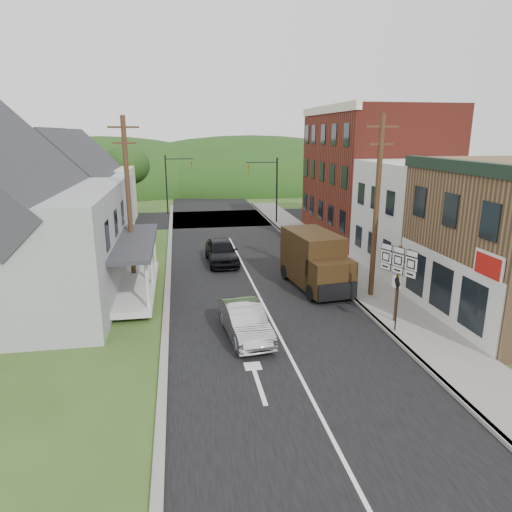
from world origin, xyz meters
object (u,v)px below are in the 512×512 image
route_sign_cluster (398,273)px  warning_sign (397,295)px  silver_sedan (245,322)px  delivery_van (315,261)px  dark_sedan (222,251)px

route_sign_cluster → warning_sign: 1.21m
silver_sedan → warning_sign: (6.20, -0.71, 1.02)m
route_sign_cluster → delivery_van: bearing=89.1°
dark_sedan → route_sign_cluster: 12.80m
silver_sedan → route_sign_cluster: bearing=-4.2°
delivery_van → route_sign_cluster: (2.02, -5.28, 0.84)m
silver_sedan → delivery_van: (4.61, 5.51, 0.82)m
dark_sedan → silver_sedan: bearing=-92.5°
dark_sedan → route_sign_cluster: (6.50, -10.91, 1.56)m
dark_sedan → delivery_van: 7.23m
delivery_van → warning_sign: delivery_van is taller
route_sign_cluster → warning_sign: (-0.44, -0.93, -0.64)m
dark_sedan → delivery_van: (4.48, -5.63, 0.72)m
dark_sedan → warning_sign: 13.34m
delivery_van → silver_sedan: bearing=-136.8°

